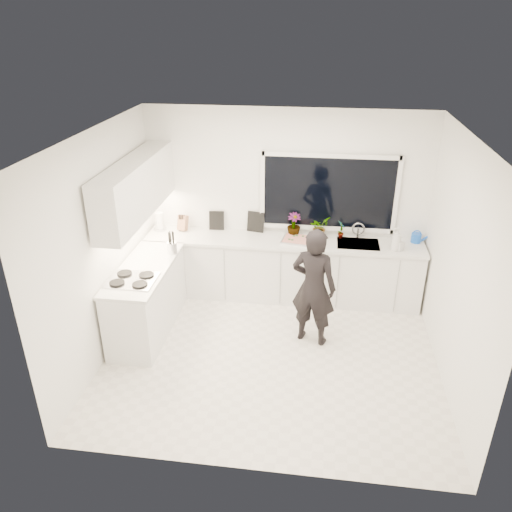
# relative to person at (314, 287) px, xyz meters

# --- Properties ---
(floor) EXTENTS (4.00, 3.50, 0.02)m
(floor) POSITION_rel_person_xyz_m (-0.47, -0.39, -0.78)
(floor) COLOR beige
(floor) RESTS_ON ground
(wall_back) EXTENTS (4.00, 0.02, 2.70)m
(wall_back) POSITION_rel_person_xyz_m (-0.47, 1.37, 0.58)
(wall_back) COLOR white
(wall_back) RESTS_ON ground
(wall_left) EXTENTS (0.02, 3.50, 2.70)m
(wall_left) POSITION_rel_person_xyz_m (-2.48, -0.39, 0.58)
(wall_left) COLOR white
(wall_left) RESTS_ON ground
(wall_right) EXTENTS (0.02, 3.50, 2.70)m
(wall_right) POSITION_rel_person_xyz_m (1.54, -0.39, 0.58)
(wall_right) COLOR white
(wall_right) RESTS_ON ground
(ceiling) EXTENTS (4.00, 3.50, 0.02)m
(ceiling) POSITION_rel_person_xyz_m (-0.47, -0.39, 1.94)
(ceiling) COLOR white
(ceiling) RESTS_ON wall_back
(window) EXTENTS (1.80, 0.02, 1.00)m
(window) POSITION_rel_person_xyz_m (0.13, 1.33, 0.78)
(window) COLOR black
(window) RESTS_ON wall_back
(base_cabinets_back) EXTENTS (3.92, 0.58, 0.88)m
(base_cabinets_back) POSITION_rel_person_xyz_m (-0.47, 1.06, -0.33)
(base_cabinets_back) COLOR white
(base_cabinets_back) RESTS_ON floor
(base_cabinets_left) EXTENTS (0.58, 1.60, 0.88)m
(base_cabinets_left) POSITION_rel_person_xyz_m (-2.14, -0.04, -0.33)
(base_cabinets_left) COLOR white
(base_cabinets_left) RESTS_ON floor
(countertop_back) EXTENTS (3.94, 0.62, 0.04)m
(countertop_back) POSITION_rel_person_xyz_m (-0.47, 1.05, 0.13)
(countertop_back) COLOR silver
(countertop_back) RESTS_ON base_cabinets_back
(countertop_left) EXTENTS (0.62, 1.60, 0.04)m
(countertop_left) POSITION_rel_person_xyz_m (-2.14, -0.04, 0.13)
(countertop_left) COLOR silver
(countertop_left) RESTS_ON base_cabinets_left
(upper_cabinets) EXTENTS (0.34, 2.10, 0.70)m
(upper_cabinets) POSITION_rel_person_xyz_m (-2.26, 0.31, 1.08)
(upper_cabinets) COLOR white
(upper_cabinets) RESTS_ON wall_left
(sink) EXTENTS (0.58, 0.42, 0.14)m
(sink) POSITION_rel_person_xyz_m (0.58, 1.06, 0.10)
(sink) COLOR silver
(sink) RESTS_ON countertop_back
(faucet) EXTENTS (0.03, 0.03, 0.22)m
(faucet) POSITION_rel_person_xyz_m (0.58, 1.26, 0.26)
(faucet) COLOR silver
(faucet) RESTS_ON countertop_back
(stovetop) EXTENTS (0.56, 0.48, 0.03)m
(stovetop) POSITION_rel_person_xyz_m (-2.16, -0.39, 0.16)
(stovetop) COLOR black
(stovetop) RESTS_ON countertop_left
(person) EXTENTS (0.65, 0.51, 1.55)m
(person) POSITION_rel_person_xyz_m (0.00, 0.00, 0.00)
(person) COLOR black
(person) RESTS_ON floor
(pizza_tray) EXTENTS (0.53, 0.42, 0.03)m
(pizza_tray) POSITION_rel_person_xyz_m (-0.24, 1.03, 0.16)
(pizza_tray) COLOR silver
(pizza_tray) RESTS_ON countertop_back
(pizza) EXTENTS (0.48, 0.37, 0.01)m
(pizza) POSITION_rel_person_xyz_m (-0.24, 1.03, 0.18)
(pizza) COLOR #AC171F
(pizza) RESTS_ON pizza_tray
(watering_can) EXTENTS (0.18, 0.18, 0.13)m
(watering_can) POSITION_rel_person_xyz_m (1.38, 1.22, 0.21)
(watering_can) COLOR blue
(watering_can) RESTS_ON countertop_back
(paper_towel_roll) EXTENTS (0.14, 0.14, 0.26)m
(paper_towel_roll) POSITION_rel_person_xyz_m (-2.30, 1.16, 0.28)
(paper_towel_roll) COLOR silver
(paper_towel_roll) RESTS_ON countertop_back
(knife_block) EXTENTS (0.15, 0.13, 0.22)m
(knife_block) POSITION_rel_person_xyz_m (-1.96, 1.20, 0.26)
(knife_block) COLOR #A26A4B
(knife_block) RESTS_ON countertop_back
(utensil_crock) EXTENTS (0.14, 0.14, 0.16)m
(utensil_crock) POSITION_rel_person_xyz_m (-1.90, 0.41, 0.23)
(utensil_crock) COLOR #BBBCC0
(utensil_crock) RESTS_ON countertop_left
(picture_frame_large) EXTENTS (0.22, 0.04, 0.28)m
(picture_frame_large) POSITION_rel_person_xyz_m (-1.48, 1.30, 0.29)
(picture_frame_large) COLOR black
(picture_frame_large) RESTS_ON countertop_back
(picture_frame_small) EXTENTS (0.25, 0.07, 0.30)m
(picture_frame_small) POSITION_rel_person_xyz_m (-0.90, 1.30, 0.30)
(picture_frame_small) COLOR black
(picture_frame_small) RESTS_ON countertop_back
(herb_plants) EXTENTS (0.83, 0.36, 0.34)m
(herb_plants) POSITION_rel_person_xyz_m (-0.07, 1.22, 0.30)
(herb_plants) COLOR #26662D
(herb_plants) RESTS_ON countertop_back
(soap_bottles) EXTENTS (0.20, 0.18, 0.33)m
(soap_bottles) POSITION_rel_person_xyz_m (1.07, 0.91, 0.29)
(soap_bottles) COLOR #D8BF66
(soap_bottles) RESTS_ON countertop_back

